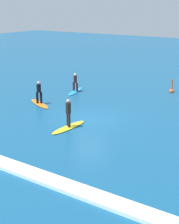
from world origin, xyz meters
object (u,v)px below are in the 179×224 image
object	(u,v)px
surfer_on_orange_board	(39,98)
surfer_on_yellow_board	(69,121)
surfer_on_blue_board	(75,87)
marker_buoy	(172,90)

from	to	relation	value
surfer_on_orange_board	surfer_on_yellow_board	distance (m)	6.05
surfer_on_orange_board	surfer_on_blue_board	size ratio (longest dim) A/B	0.95
marker_buoy	surfer_on_yellow_board	bearing A→B (deg)	-99.45
surfer_on_orange_board	marker_buoy	world-z (taller)	surfer_on_orange_board
surfer_on_orange_board	surfer_on_blue_board	xyz separation A→B (m)	(-0.02, 4.86, -0.08)
surfer_on_orange_board	marker_buoy	bearing A→B (deg)	-102.02
surfer_on_orange_board	surfer_on_yellow_board	size ratio (longest dim) A/B	0.98
surfer_on_orange_board	surfer_on_yellow_board	bearing A→B (deg)	175.59
marker_buoy	surfer_on_blue_board	bearing A→B (deg)	-147.57
marker_buoy	surfer_on_orange_board	bearing A→B (deg)	-127.57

